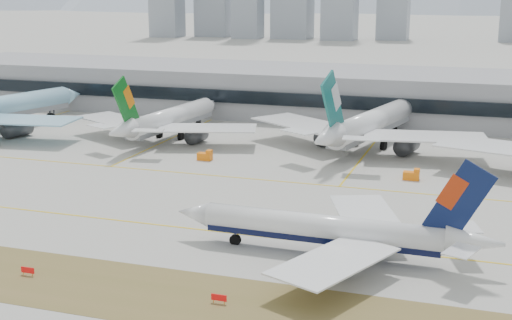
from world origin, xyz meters
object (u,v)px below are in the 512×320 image
(widebody_cathay, at_px, (368,125))
(terminal, at_px, (323,92))
(taxiing_airliner, at_px, (333,231))
(widebody_eva, at_px, (168,120))

(widebody_cathay, distance_m, terminal, 51.85)
(taxiing_airliner, relative_size, widebody_cathay, 0.82)
(widebody_cathay, bearing_deg, taxiing_airliner, -162.04)
(widebody_cathay, height_order, terminal, widebody_cathay)
(taxiing_airliner, xyz_separation_m, widebody_cathay, (-7.75, 78.45, 1.95))
(widebody_eva, xyz_separation_m, terminal, (31.97, 52.38, 2.08))
(taxiing_airliner, distance_m, widebody_cathay, 78.86)
(widebody_eva, distance_m, terminal, 61.40)
(taxiing_airliner, height_order, terminal, taxiing_airliner)
(terminal, bearing_deg, taxiing_airliner, -76.21)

